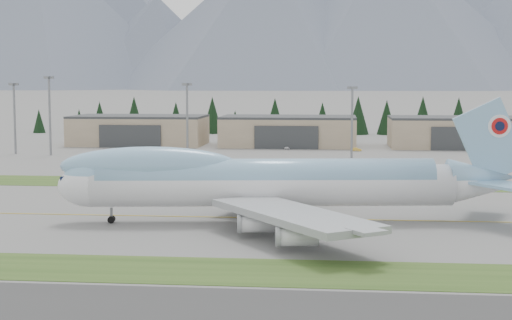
# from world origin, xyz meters

# --- Properties ---
(ground) EXTENTS (7000.00, 7000.00, 0.00)m
(ground) POSITION_xyz_m (0.00, 0.00, 0.00)
(ground) COLOR slate
(ground) RESTS_ON ground
(grass_strip_near) EXTENTS (400.00, 14.00, 0.08)m
(grass_strip_near) POSITION_xyz_m (0.00, -38.00, 0.00)
(grass_strip_near) COLOR #304D1B
(grass_strip_near) RESTS_ON ground
(grass_strip_far) EXTENTS (400.00, 18.00, 0.08)m
(grass_strip_far) POSITION_xyz_m (0.00, 45.00, 0.00)
(grass_strip_far) COLOR #304D1B
(grass_strip_far) RESTS_ON ground
(taxiway_line_main) EXTENTS (400.00, 0.40, 0.02)m
(taxiway_line_main) POSITION_xyz_m (0.00, 0.00, 0.00)
(taxiway_line_main) COLOR gold
(taxiway_line_main) RESTS_ON ground
(boeing_747_freighter) EXTENTS (78.98, 67.47, 20.73)m
(boeing_747_freighter) POSITION_xyz_m (-9.38, -3.87, 6.84)
(boeing_747_freighter) COLOR white
(boeing_747_freighter) RESTS_ON ground
(hangar_left) EXTENTS (48.00, 26.60, 10.80)m
(hangar_left) POSITION_xyz_m (-70.00, 149.90, 5.39)
(hangar_left) COLOR gray
(hangar_left) RESTS_ON ground
(hangar_center) EXTENTS (48.00, 26.60, 10.80)m
(hangar_center) POSITION_xyz_m (-15.00, 149.90, 5.39)
(hangar_center) COLOR gray
(hangar_center) RESTS_ON ground
(hangar_right) EXTENTS (48.00, 26.60, 10.80)m
(hangar_right) POSITION_xyz_m (45.00, 149.90, 5.39)
(hangar_right) COLOR gray
(hangar_right) RESTS_ON ground
(floodlight_masts) EXTENTS (202.81, 7.12, 24.83)m
(floodlight_masts) POSITION_xyz_m (-8.92, 108.73, 15.93)
(floodlight_masts) COLOR slate
(floodlight_masts) RESTS_ON ground
(service_vehicle_a) EXTENTS (2.35, 3.32, 1.05)m
(service_vehicle_a) POSITION_xyz_m (-14.59, 134.20, 0.00)
(service_vehicle_a) COLOR silver
(service_vehicle_a) RESTS_ON ground
(service_vehicle_b) EXTENTS (3.77, 1.69, 1.20)m
(service_vehicle_b) POSITION_xyz_m (8.76, 131.25, 0.00)
(service_vehicle_b) COLOR gold
(service_vehicle_b) RESTS_ON ground
(conifer_belt) EXTENTS (271.30, 15.59, 16.93)m
(conifer_belt) POSITION_xyz_m (8.26, 212.20, 7.67)
(conifer_belt) COLOR black
(conifer_belt) RESTS_ON ground
(mountain_ridge_front) EXTENTS (4281.50, 1307.83, 491.59)m
(mountain_ridge_front) POSITION_xyz_m (14.60, 2209.88, 223.59)
(mountain_ridge_front) COLOR #4F5869
(mountain_ridge_front) RESTS_ON ground
(mountain_ridge_rear) EXTENTS (4441.53, 1069.92, 534.96)m
(mountain_ridge_rear) POSITION_xyz_m (56.93, 2900.00, 254.93)
(mountain_ridge_rear) COLOR #4F5869
(mountain_ridge_rear) RESTS_ON ground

